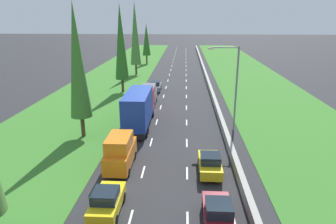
# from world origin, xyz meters

# --- Properties ---
(ground_plane) EXTENTS (300.00, 300.00, 0.00)m
(ground_plane) POSITION_xyz_m (0.00, 60.00, 0.00)
(ground_plane) COLOR #28282B
(ground_plane) RESTS_ON ground
(grass_verge_left) EXTENTS (14.00, 140.00, 0.04)m
(grass_verge_left) POSITION_xyz_m (-12.65, 60.00, 0.02)
(grass_verge_left) COLOR #387528
(grass_verge_left) RESTS_ON ground
(grass_verge_right) EXTENTS (14.00, 140.00, 0.04)m
(grass_verge_right) POSITION_xyz_m (14.35, 60.00, 0.02)
(grass_verge_right) COLOR #387528
(grass_verge_right) RESTS_ON ground
(median_barrier) EXTENTS (0.44, 120.00, 0.85)m
(median_barrier) POSITION_xyz_m (5.70, 60.00, 0.42)
(median_barrier) COLOR #9E9B93
(median_barrier) RESTS_ON ground
(lane_markings) EXTENTS (3.64, 116.00, 0.01)m
(lane_markings) POSITION_xyz_m (0.00, 60.00, 0.01)
(lane_markings) COLOR white
(lane_markings) RESTS_ON ground
(yellow_hatchback_left_lane) EXTENTS (1.74, 3.90, 1.72)m
(yellow_hatchback_left_lane) POSITION_xyz_m (-3.29, 15.63, 0.84)
(yellow_hatchback_left_lane) COLOR yellow
(yellow_hatchback_left_lane) RESTS_ON ground
(orange_van_left_lane) EXTENTS (1.96, 4.90, 2.82)m
(orange_van_left_lane) POSITION_xyz_m (-3.68, 21.70, 1.40)
(orange_van_left_lane) COLOR orange
(orange_van_left_lane) RESTS_ON ground
(blue_box_truck_left_lane) EXTENTS (2.46, 9.40, 4.18)m
(blue_box_truck_left_lane) POSITION_xyz_m (-3.50, 31.29, 2.18)
(blue_box_truck_left_lane) COLOR black
(blue_box_truck_left_lane) RESTS_ON ground
(grey_van_left_lane) EXTENTS (1.96, 4.90, 2.82)m
(grey_van_left_lane) POSITION_xyz_m (-3.50, 40.29, 1.40)
(grey_van_left_lane) COLOR slate
(grey_van_left_lane) RESTS_ON ground
(maroon_hatchback_right_lane) EXTENTS (1.74, 3.90, 1.72)m
(maroon_hatchback_right_lane) POSITION_xyz_m (3.52, 14.74, 0.84)
(maroon_hatchback_right_lane) COLOR maroon
(maroon_hatchback_right_lane) RESTS_ON ground
(yellow_hatchback_right_lane) EXTENTS (1.74, 3.90, 1.72)m
(yellow_hatchback_right_lane) POSITION_xyz_m (3.51, 21.08, 0.84)
(yellow_hatchback_right_lane) COLOR yellow
(yellow_hatchback_right_lane) RESTS_ON ground
(grey_sedan_left_lane) EXTENTS (1.82, 4.50, 1.64)m
(grey_sedan_left_lane) POSITION_xyz_m (-3.38, 48.44, 0.81)
(grey_sedan_left_lane) COLOR slate
(grey_sedan_left_lane) RESTS_ON ground
(poplar_tree_second) EXTENTS (2.13, 2.13, 13.31)m
(poplar_tree_second) POSITION_xyz_m (-8.87, 28.13, 7.71)
(poplar_tree_second) COLOR #4C3823
(poplar_tree_second) RESTS_ON ground
(poplar_tree_third) EXTENTS (2.15, 2.15, 13.81)m
(poplar_tree_third) POSITION_xyz_m (-8.55, 47.29, 7.96)
(poplar_tree_third) COLOR #4C3823
(poplar_tree_third) RESTS_ON ground
(poplar_tree_fourth) EXTENTS (2.17, 2.17, 14.74)m
(poplar_tree_fourth) POSITION_xyz_m (-8.74, 62.60, 8.42)
(poplar_tree_fourth) COLOR #4C3823
(poplar_tree_fourth) RESTS_ON ground
(poplar_tree_fifth) EXTENTS (2.05, 2.05, 10.05)m
(poplar_tree_fifth) POSITION_xyz_m (-8.38, 78.01, 6.08)
(poplar_tree_fifth) COLOR #4C3823
(poplar_tree_fifth) RESTS_ON ground
(street_light_mast) EXTENTS (3.20, 0.28, 9.00)m
(street_light_mast) POSITION_xyz_m (6.47, 30.73, 5.23)
(street_light_mast) COLOR gray
(street_light_mast) RESTS_ON ground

